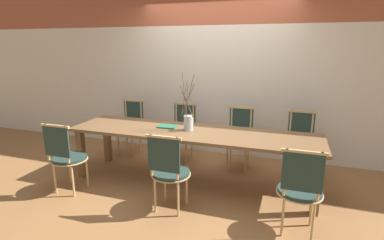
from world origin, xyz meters
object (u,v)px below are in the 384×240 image
(book_stack, at_px, (167,126))
(chair_far_center, at_px, (239,136))
(vase_centerpiece, at_px, (188,122))
(dining_table, at_px, (192,137))
(chair_near_center, at_px, (300,188))

(book_stack, bearing_deg, chair_far_center, 37.35)
(book_stack, bearing_deg, vase_centerpiece, -8.94)
(vase_centerpiece, bearing_deg, book_stack, 171.06)
(dining_table, xyz_separation_m, chair_near_center, (1.35, -0.75, -0.15))
(book_stack, bearing_deg, dining_table, -11.14)
(chair_near_center, xyz_separation_m, book_stack, (-1.74, 0.83, 0.24))
(dining_table, bearing_deg, chair_near_center, -29.09)
(vase_centerpiece, bearing_deg, chair_near_center, -28.84)
(chair_near_center, distance_m, chair_far_center, 1.73)
(chair_near_center, relative_size, vase_centerpiece, 1.21)
(chair_near_center, distance_m, vase_centerpiece, 1.65)
(dining_table, xyz_separation_m, vase_centerpiece, (-0.06, 0.02, 0.20))
(dining_table, height_order, vase_centerpiece, vase_centerpiece)
(chair_near_center, relative_size, book_stack, 3.56)
(dining_table, relative_size, vase_centerpiece, 4.30)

